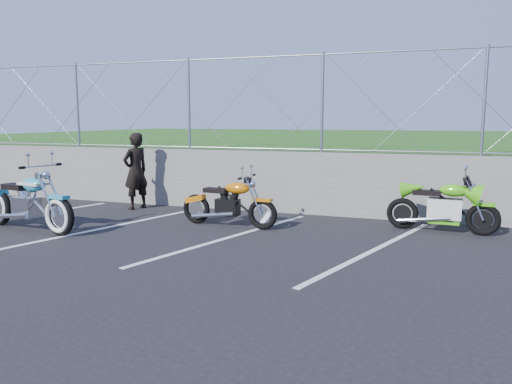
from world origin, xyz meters
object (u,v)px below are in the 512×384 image
(cruiser_turquoise, at_px, (28,204))
(naked_orange, at_px, (230,205))
(sportbike_green, at_px, (443,208))
(person_standing, at_px, (136,171))

(cruiser_turquoise, relative_size, naked_orange, 1.23)
(sportbike_green, xyz_separation_m, person_standing, (-6.36, 0.20, 0.42))
(cruiser_turquoise, relative_size, sportbike_green, 1.25)
(naked_orange, distance_m, person_standing, 2.88)
(sportbike_green, bearing_deg, person_standing, -176.62)
(sportbike_green, relative_size, person_standing, 1.13)
(naked_orange, height_order, sportbike_green, sportbike_green)
(cruiser_turquoise, distance_m, sportbike_green, 7.34)
(cruiser_turquoise, distance_m, person_standing, 2.61)
(naked_orange, bearing_deg, person_standing, 162.86)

